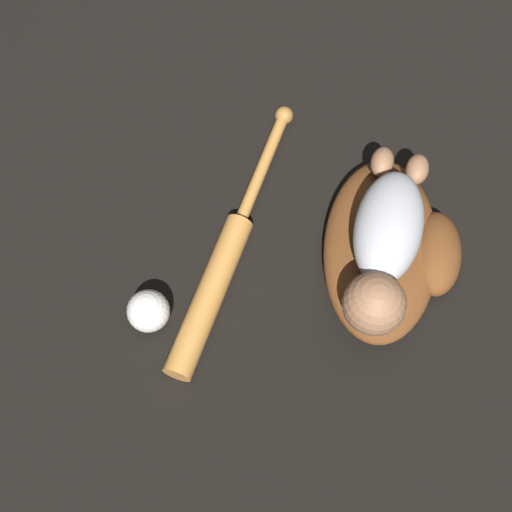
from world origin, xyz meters
The scene contains 5 objects.
ground_plane centered at (0.00, 0.00, 0.00)m, with size 6.00×6.00×0.00m, color black.
baseball_glove centered at (0.00, 0.02, 0.04)m, with size 0.37×0.25×0.08m.
baby_figure centered at (0.04, 0.00, 0.12)m, with size 0.38×0.15×0.10m.
baseball_bat centered at (0.06, -0.28, 0.03)m, with size 0.58×0.17×0.05m.
baseball centered at (0.17, -0.40, 0.04)m, with size 0.08×0.08×0.08m.
Camera 1 is at (0.57, -0.16, 1.20)m, focal length 50.00 mm.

